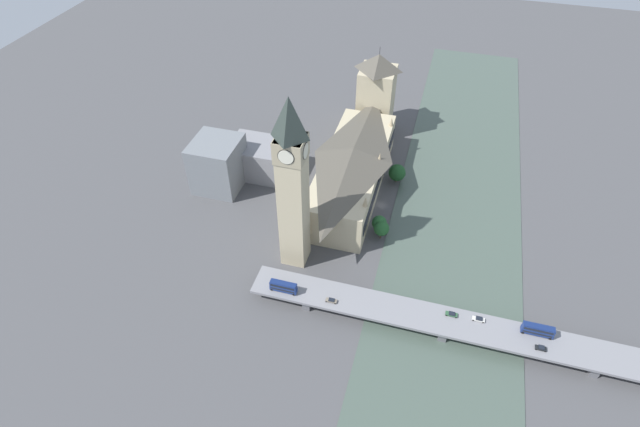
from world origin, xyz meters
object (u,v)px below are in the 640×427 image
object	(u,v)px
victoria_tower	(376,94)
road_bridge	(445,322)
car_northbound_tail	(541,348)
car_southbound_lead	(479,319)
parliament_hall	(353,169)
clock_tower	(292,183)
double_decker_bus_mid	(538,330)
car_northbound_lead	(452,314)
car_northbound_mid	(331,300)
double_decker_bus_lead	(283,287)

from	to	relation	value
victoria_tower	road_bridge	distance (m)	137.49
car_northbound_tail	car_southbound_lead	xyz separation A→B (m)	(21.55, -6.48, 0.02)
victoria_tower	car_southbound_lead	size ratio (longest dim) A/B	11.00
victoria_tower	road_bridge	world-z (taller)	victoria_tower
parliament_hall	road_bridge	distance (m)	88.03
clock_tower	victoria_tower	distance (m)	108.55
parliament_hall	double_decker_bus_mid	distance (m)	107.79
car_southbound_lead	victoria_tower	bearing A→B (deg)	-62.65
clock_tower	car_northbound_lead	size ratio (longest dim) A/B	17.66
car_southbound_lead	parliament_hall	bearing A→B (deg)	-46.77
parliament_hall	victoria_tower	distance (m)	56.23
car_northbound_mid	car_southbound_lead	xyz separation A→B (m)	(-54.34, -6.50, 0.05)
parliament_hall	car_northbound_lead	size ratio (longest dim) A/B	19.08
double_decker_bus_lead	car_northbound_mid	world-z (taller)	double_decker_bus_lead
car_northbound_lead	double_decker_bus_mid	bearing A→B (deg)	-179.98
double_decker_bus_mid	clock_tower	bearing A→B (deg)	-9.95
parliament_hall	double_decker_bus_lead	world-z (taller)	parliament_hall
road_bridge	car_southbound_lead	distance (m)	12.31
victoria_tower	road_bridge	xyz separation A→B (m)	(-51.77, 126.07, -18.11)
clock_tower	double_decker_bus_mid	xyz separation A→B (m)	(-96.26, 16.89, -33.01)
double_decker_bus_lead	car_northbound_tail	xyz separation A→B (m)	(-95.00, -0.06, -1.92)
road_bridge	car_northbound_lead	bearing A→B (deg)	-122.91
clock_tower	road_bridge	bearing A→B (deg)	162.84
car_northbound_mid	car_northbound_tail	xyz separation A→B (m)	(-75.88, -0.02, 0.03)
parliament_hall	car_northbound_tail	distance (m)	112.77
road_bridge	double_decker_bus_mid	world-z (taller)	double_decker_bus_mid
victoria_tower	car_northbound_tail	bearing A→B (deg)	123.35
car_northbound_tail	clock_tower	bearing A→B (deg)	-13.24
clock_tower	car_northbound_mid	distance (m)	47.10
road_bridge	car_northbound_lead	distance (m)	3.92
car_northbound_mid	car_southbound_lead	world-z (taller)	car_southbound_lead
victoria_tower	double_decker_bus_mid	size ratio (longest dim) A/B	4.45
clock_tower	car_northbound_mid	bearing A→B (deg)	133.34
parliament_hall	double_decker_bus_lead	distance (m)	74.76
clock_tower	car_northbound_mid	world-z (taller)	clock_tower
double_decker_bus_lead	double_decker_bus_mid	distance (m)	93.91
car_southbound_lead	car_northbound_tail	bearing A→B (deg)	163.27
double_decker_bus_mid	car_northbound_mid	size ratio (longest dim) A/B	2.58
clock_tower	double_decker_bus_mid	world-z (taller)	clock_tower
road_bridge	clock_tower	bearing A→B (deg)	-17.16
clock_tower	car_southbound_lead	distance (m)	85.25
parliament_hall	victoria_tower	xyz separation A→B (m)	(0.06, -55.24, 10.54)
parliament_hall	double_decker_bus_mid	bearing A→B (deg)	140.95
double_decker_bus_mid	car_northbound_tail	size ratio (longest dim) A/B	2.93
double_decker_bus_lead	car_northbound_mid	bearing A→B (deg)	-179.91
car_northbound_tail	car_southbound_lead	bearing A→B (deg)	-16.73
car_northbound_tail	double_decker_bus_lead	bearing A→B (deg)	0.03
double_decker_bus_mid	car_southbound_lead	size ratio (longest dim) A/B	2.47
parliament_hall	double_decker_bus_lead	size ratio (longest dim) A/B	7.82
double_decker_bus_lead	car_northbound_tail	bearing A→B (deg)	-179.97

